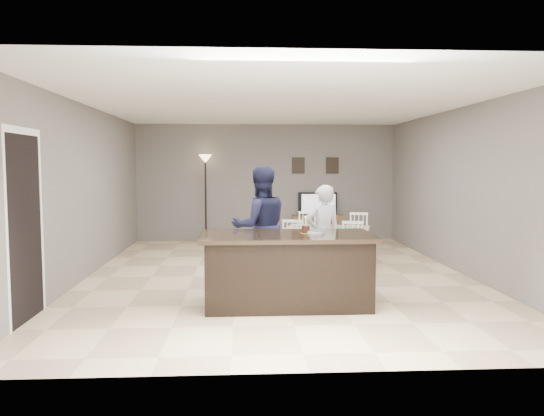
{
  "coord_description": "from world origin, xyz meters",
  "views": [
    {
      "loc": [
        -0.56,
        -8.34,
        1.76
      ],
      "look_at": [
        -0.11,
        -0.3,
        1.11
      ],
      "focal_mm": 35.0,
      "sensor_mm": 36.0,
      "label": 1
    }
  ],
  "objects": [
    {
      "name": "tv_console",
      "position": [
        1.2,
        3.77,
        0.3
      ],
      "size": [
        1.2,
        0.4,
        0.6
      ],
      "primitive_type": "cube",
      "color": "brown",
      "rests_on": "floor"
    },
    {
      "name": "doorway",
      "position": [
        -2.99,
        -2.3,
        1.26
      ],
      "size": [
        0.0,
        2.1,
        2.65
      ],
      "color": "black",
      "rests_on": "floor"
    },
    {
      "name": "man",
      "position": [
        -0.3,
        -0.77,
        0.87
      ],
      "size": [
        0.97,
        0.82,
        1.74
      ],
      "primitive_type": "imported",
      "rotation": [
        0.0,
        0.0,
        3.36
      ],
      "color": "#181935",
      "rests_on": "floor"
    },
    {
      "name": "plate_stack",
      "position": [
        0.36,
        -1.72,
        0.92
      ],
      "size": [
        0.24,
        0.24,
        0.04
      ],
      "color": "white",
      "rests_on": "kitchen_island"
    },
    {
      "name": "floor_lamp",
      "position": [
        -1.39,
        3.79,
        1.55
      ],
      "size": [
        0.3,
        0.3,
        2.0
      ],
      "color": "black",
      "rests_on": "floor"
    },
    {
      "name": "tv_screen_glow",
      "position": [
        1.2,
        3.76,
        0.87
      ],
      "size": [
        0.78,
        0.0,
        0.78
      ],
      "primitive_type": "plane",
      "rotation": [
        1.57,
        0.0,
        3.14
      ],
      "color": "orange",
      "rests_on": "tv_console"
    },
    {
      "name": "floor",
      "position": [
        0.0,
        0.0,
        0.0
      ],
      "size": [
        8.0,
        8.0,
        0.0
      ],
      "primitive_type": "plane",
      "color": "beige",
      "rests_on": "ground"
    },
    {
      "name": "kitchen_island",
      "position": [
        0.0,
        -1.8,
        0.45
      ],
      "size": [
        2.15,
        1.1,
        0.9
      ],
      "color": "black",
      "rests_on": "floor"
    },
    {
      "name": "birthday_cake",
      "position": [
        0.24,
        -1.73,
        0.95
      ],
      "size": [
        0.14,
        0.14,
        0.22
      ],
      "color": "gold",
      "rests_on": "kitchen_island"
    },
    {
      "name": "picture_frames",
      "position": [
        1.15,
        3.98,
        1.75
      ],
      "size": [
        1.1,
        0.02,
        0.38
      ],
      "color": "black",
      "rests_on": "room_shell"
    },
    {
      "name": "woman",
      "position": [
        0.63,
        -0.63,
        0.74
      ],
      "size": [
        0.6,
        0.46,
        1.47
      ],
      "primitive_type": "imported",
      "rotation": [
        0.0,
        0.0,
        3.37
      ],
      "color": "silver",
      "rests_on": "floor"
    },
    {
      "name": "room_shell",
      "position": [
        0.0,
        0.0,
        1.68
      ],
      "size": [
        8.0,
        8.0,
        8.0
      ],
      "color": "slate",
      "rests_on": "floor"
    },
    {
      "name": "dining_table",
      "position": [
        0.94,
        0.84,
        0.55
      ],
      "size": [
        1.75,
        1.92,
        0.87
      ],
      "rotation": [
        0.0,
        0.0,
        -0.28
      ],
      "color": "tan",
      "rests_on": "floor"
    },
    {
      "name": "television",
      "position": [
        1.2,
        3.84,
        0.86
      ],
      "size": [
        0.91,
        0.12,
        0.53
      ],
      "primitive_type": "imported",
      "rotation": [
        0.0,
        0.0,
        3.14
      ],
      "color": "black",
      "rests_on": "tv_console"
    }
  ]
}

